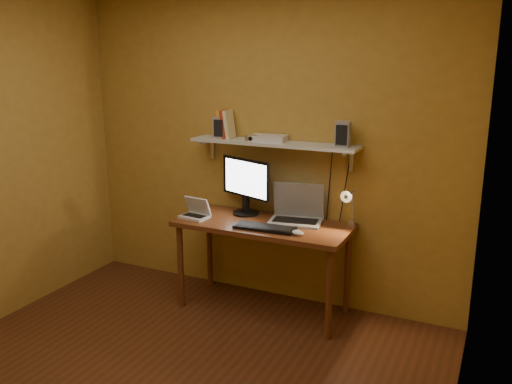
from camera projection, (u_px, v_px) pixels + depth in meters
The scene contains 14 objects.
room at pixel (152, 189), 3.12m from camera, with size 3.44×3.24×2.64m.
desk at pixel (263, 233), 4.34m from camera, with size 1.40×0.60×0.75m.
wall_shelf at pixel (273, 144), 4.34m from camera, with size 1.40×0.25×0.21m.
monitor at pixel (246, 183), 4.49m from camera, with size 0.50×0.28×0.47m.
laptop at pixel (297, 212), 4.35m from camera, with size 0.45×0.36×0.30m.
netbook at pixel (196, 212), 4.45m from camera, with size 0.25×0.19×0.17m.
keyboard at pixel (265, 228), 4.15m from camera, with size 0.48×0.16×0.03m, color black.
mouse at pixel (298, 233), 4.02m from camera, with size 0.10×0.07×0.04m, color silver.
desk_lamp at pixel (349, 203), 4.11m from camera, with size 0.09×0.23×0.38m.
speaker_left at pixel (221, 127), 4.50m from camera, with size 0.10×0.10×0.18m, color gray.
speaker_right at pixel (343, 134), 4.08m from camera, with size 0.11×0.11×0.19m, color gray.
books at pixel (226, 124), 4.50m from camera, with size 0.13×0.16×0.24m.
shelf_camera at pixel (251, 138), 4.33m from camera, with size 0.09×0.05×0.05m.
router at pixel (269, 138), 4.36m from camera, with size 0.28×0.19×0.05m, color silver.
Camera 1 is at (1.83, -2.48, 2.06)m, focal length 38.00 mm.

